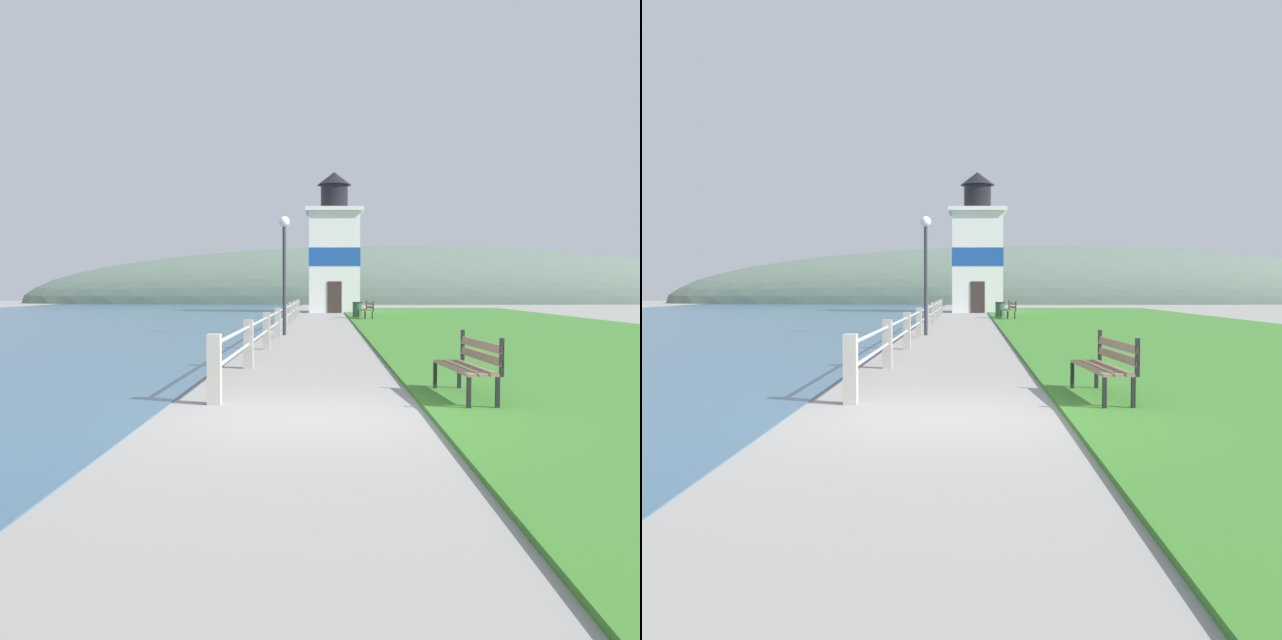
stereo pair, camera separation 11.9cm
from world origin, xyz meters
TOP-DOWN VIEW (x-y plane):
  - ground_plane at (0.00, 0.00)m, footprint 160.00×160.00m
  - grass_verge at (7.43, 18.40)m, footprint 12.00×55.20m
  - seawall_railing at (-1.33, 16.14)m, footprint 0.18×30.46m
  - park_bench_near at (2.18, 1.28)m, footprint 0.62×1.87m
  - park_bench_midway at (2.29, 27.17)m, footprint 0.70×2.02m
  - lighthouse at (0.80, 38.14)m, footprint 3.71×3.71m
  - trash_bin at (1.90, 28.99)m, footprint 0.54×0.54m
  - lamp_post at (-1.18, 15.21)m, footprint 0.36×0.36m
  - distant_hillside at (8.00, 66.80)m, footprint 80.00×16.00m

SIDE VIEW (x-z plane):
  - ground_plane at x=0.00m, z-range 0.00..0.00m
  - distant_hillside at x=8.00m, z-range -6.00..6.00m
  - grass_verge at x=7.43m, z-range 0.00..0.06m
  - trash_bin at x=1.90m, z-range 0.00..0.84m
  - park_bench_near at x=2.18m, z-range 0.07..1.01m
  - park_bench_midway at x=2.29m, z-range 0.07..1.01m
  - seawall_railing at x=-1.33m, z-range 0.08..1.03m
  - lamp_post at x=-1.18m, z-range 0.76..4.72m
  - lighthouse at x=0.80m, z-range -0.69..8.44m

